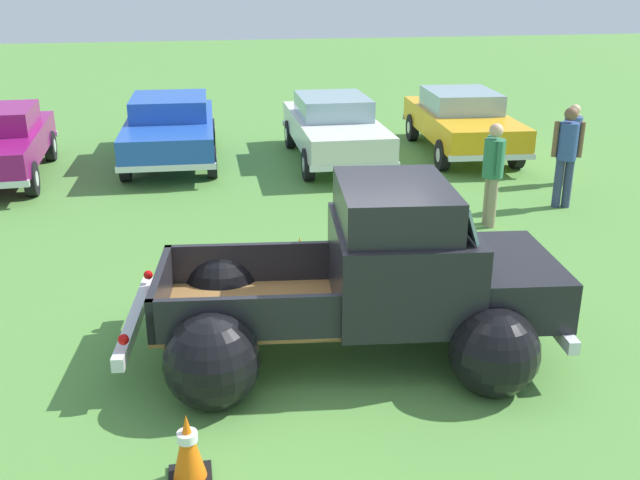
{
  "coord_description": "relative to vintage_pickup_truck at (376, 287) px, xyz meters",
  "views": [
    {
      "loc": [
        -1.54,
        -6.89,
        3.96
      ],
      "look_at": [
        0.0,
        1.24,
        0.86
      ],
      "focal_mm": 39.95,
      "sensor_mm": 36.0,
      "label": 1
    }
  ],
  "objects": [
    {
      "name": "spectator_2",
      "position": [
        4.63,
        4.4,
        0.28
      ],
      "size": [
        0.53,
        0.42,
        1.8
      ],
      "rotation": [
        0.0,
        0.0,
        1.28
      ],
      "color": "navy",
      "rests_on": "ground"
    },
    {
      "name": "ground_plane",
      "position": [
        -0.39,
        0.04,
        -0.76
      ],
      "size": [
        80.0,
        80.0,
        0.0
      ],
      "primitive_type": "plane",
      "color": "#548C3D"
    },
    {
      "name": "lane_cone_0",
      "position": [
        -0.52,
        2.03,
        -0.45
      ],
      "size": [
        0.36,
        0.36,
        0.63
      ],
      "color": "black",
      "rests_on": "ground"
    },
    {
      "name": "lane_cone_1",
      "position": [
        -2.08,
        -1.86,
        -0.45
      ],
      "size": [
        0.36,
        0.36,
        0.63
      ],
      "color": "black",
      "rests_on": "ground"
    },
    {
      "name": "spectator_0",
      "position": [
        5.5,
        5.79,
        0.14
      ],
      "size": [
        0.48,
        0.48,
        1.59
      ],
      "rotation": [
        0.0,
        0.0,
        5.38
      ],
      "color": "gray",
      "rests_on": "ground"
    },
    {
      "name": "spectator_1",
      "position": [
        2.95,
        3.7,
        0.23
      ],
      "size": [
        0.35,
        0.53,
        1.72
      ],
      "rotation": [
        0.0,
        0.0,
        3.12
      ],
      "color": "gray",
      "rests_on": "ground"
    },
    {
      "name": "vintage_pickup_truck",
      "position": [
        0.0,
        0.0,
        0.0
      ],
      "size": [
        4.8,
        3.17,
        1.96
      ],
      "rotation": [
        0.0,
        0.0,
        -0.11
      ],
      "color": "black",
      "rests_on": "ground"
    },
    {
      "name": "show_car_1",
      "position": [
        -2.28,
        9.13,
        0.03
      ],
      "size": [
        2.09,
        4.75,
        1.43
      ],
      "rotation": [
        0.0,
        0.0,
        -1.61
      ],
      "color": "black",
      "rests_on": "ground"
    },
    {
      "name": "show_car_2",
      "position": [
        1.29,
        8.5,
        0.03
      ],
      "size": [
        1.89,
        4.67,
        1.43
      ],
      "rotation": [
        0.0,
        0.0,
        -1.59
      ],
      "color": "black",
      "rests_on": "ground"
    },
    {
      "name": "show_car_3",
      "position": [
        4.35,
        8.68,
        0.03
      ],
      "size": [
        2.2,
        4.71,
        1.43
      ],
      "rotation": [
        0.0,
        0.0,
        -1.66
      ],
      "color": "black",
      "rests_on": "ground"
    }
  ]
}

